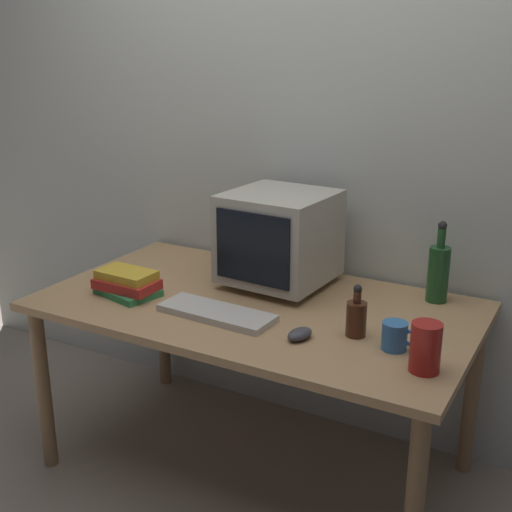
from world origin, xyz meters
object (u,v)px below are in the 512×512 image
object	(u,v)px
bottle_tall	(438,271)
book_stack	(127,284)
crt_monitor	(279,238)
bottle_short	(356,317)
computer_mouse	(300,334)
metal_canister	(425,347)
keyboard	(217,313)
mug	(395,336)

from	to	relation	value
bottle_tall	book_stack	distance (m)	1.16
crt_monitor	bottle_short	size ratio (longest dim) A/B	2.30
crt_monitor	computer_mouse	bearing A→B (deg)	-55.04
book_stack	crt_monitor	bearing A→B (deg)	39.75
book_stack	metal_canister	world-z (taller)	metal_canister
book_stack	metal_canister	size ratio (longest dim) A/B	1.73
keyboard	book_stack	distance (m)	0.41
bottle_short	metal_canister	xyz separation A→B (m)	(0.26, -0.13, 0.01)
crt_monitor	keyboard	distance (m)	0.43
keyboard	mug	world-z (taller)	mug
metal_canister	mug	bearing A→B (deg)	140.80
bottle_tall	mug	world-z (taller)	bottle_tall
crt_monitor	computer_mouse	xyz separation A→B (m)	(0.29, -0.41, -0.17)
book_stack	bottle_tall	bearing A→B (deg)	26.08
book_stack	mug	size ratio (longest dim) A/B	2.16
keyboard	metal_canister	distance (m)	0.75
keyboard	bottle_tall	size ratio (longest dim) A/B	1.38
bottle_tall	bottle_short	bearing A→B (deg)	-109.20
book_stack	keyboard	bearing A→B (deg)	-1.41
metal_canister	crt_monitor	bearing A→B (deg)	148.21
bottle_short	book_stack	bearing A→B (deg)	-175.13
crt_monitor	book_stack	bearing A→B (deg)	-140.25
bottle_tall	bottle_short	xyz separation A→B (m)	(-0.15, -0.43, -0.05)
mug	keyboard	bearing A→B (deg)	-175.52
bottle_tall	mug	xyz separation A→B (m)	(-0.01, -0.47, -0.07)
book_stack	mug	bearing A→B (deg)	2.17
bottle_tall	bottle_short	size ratio (longest dim) A/B	1.72
mug	bottle_tall	bearing A→B (deg)	89.11
crt_monitor	bottle_tall	size ratio (longest dim) A/B	1.34
computer_mouse	bottle_tall	bearing A→B (deg)	76.39
bottle_tall	mug	size ratio (longest dim) A/B	2.54
keyboard	computer_mouse	world-z (taller)	computer_mouse
crt_monitor	book_stack	size ratio (longest dim) A/B	1.58
mug	computer_mouse	bearing A→B (deg)	-165.07
computer_mouse	bottle_tall	distance (m)	0.63
crt_monitor	bottle_short	distance (m)	0.54
book_stack	computer_mouse	bearing A→B (deg)	-2.97
bottle_tall	keyboard	bearing A→B (deg)	-140.70
mug	metal_canister	size ratio (longest dim) A/B	0.80
crt_monitor	mug	distance (m)	0.69
bottle_short	metal_canister	bearing A→B (deg)	-26.94
metal_canister	bottle_short	bearing A→B (deg)	153.06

